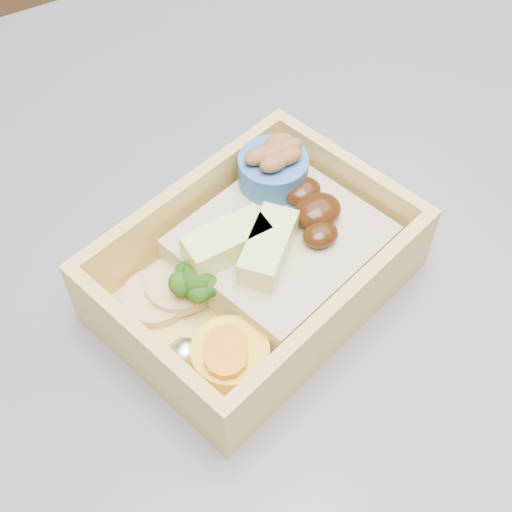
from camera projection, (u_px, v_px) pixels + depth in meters
bento_box at (260, 260)px, 0.42m from camera, size 0.20×0.17×0.06m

